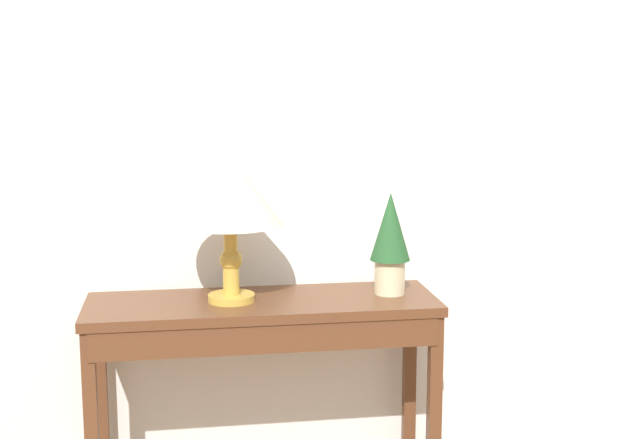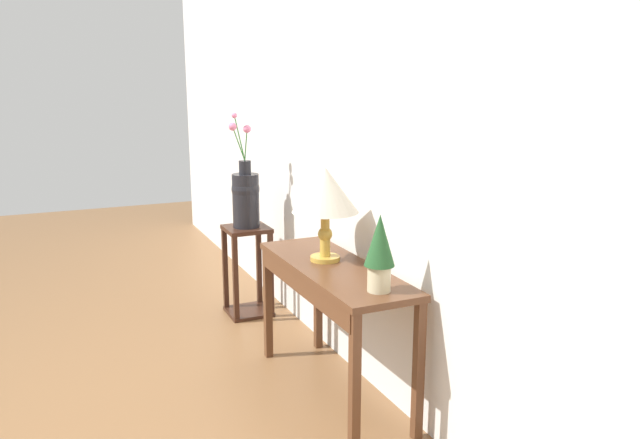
% 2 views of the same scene
% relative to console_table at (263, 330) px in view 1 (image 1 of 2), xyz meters
% --- Properties ---
extents(back_wall_with_art, '(9.00, 0.10, 2.80)m').
position_rel_console_table_xyz_m(back_wall_with_art, '(-0.01, 0.32, 0.76)').
color(back_wall_with_art, silver).
rests_on(back_wall_with_art, ground).
extents(console_table, '(1.24, 0.41, 0.75)m').
position_rel_console_table_xyz_m(console_table, '(0.00, 0.00, 0.00)').
color(console_table, '#56331E').
rests_on(console_table, ground).
extents(table_lamp, '(0.37, 0.37, 0.52)m').
position_rel_console_table_xyz_m(table_lamp, '(-0.11, 0.02, 0.49)').
color(table_lamp, gold).
rests_on(table_lamp, console_table).
extents(potted_plant_on_console, '(0.15, 0.15, 0.37)m').
position_rel_console_table_xyz_m(potted_plant_on_console, '(0.47, 0.04, 0.31)').
color(potted_plant_on_console, beige).
rests_on(potted_plant_on_console, console_table).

